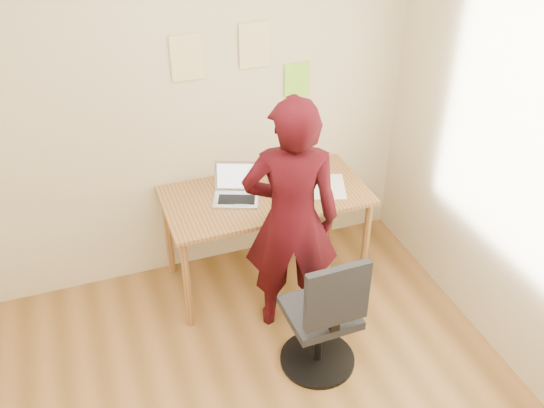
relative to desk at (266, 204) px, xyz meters
name	(u,v)px	position (x,y,z in m)	size (l,w,h in m)	color
room	(242,264)	(-0.58, -1.38, 0.70)	(3.58, 3.58, 2.78)	brown
desk	(266,204)	(0.00, 0.00, 0.00)	(1.40, 0.70, 0.74)	#A06A37
laptop	(236,190)	(-0.20, 0.03, 0.14)	(0.38, 0.36, 0.22)	#B1B1B8
paper_sheet	(328,186)	(0.44, -0.06, 0.09)	(0.23, 0.33, 0.00)	white
phone	(301,202)	(0.19, -0.19, 0.09)	(0.07, 0.12, 0.01)	black
wall_note_left	(187,58)	(-0.40, 0.36, 0.98)	(0.21, 0.00, 0.30)	#E2CE87
wall_note_mid	(255,45)	(0.06, 0.36, 1.01)	(0.21, 0.00, 0.30)	#E2CE87
wall_note_right	(297,80)	(0.36, 0.36, 0.73)	(0.18, 0.00, 0.24)	#89DF32
office_chair	(324,323)	(0.04, -0.95, -0.26)	(0.48, 0.48, 0.92)	black
person	(291,220)	(0.01, -0.47, 0.18)	(0.60, 0.40, 1.66)	black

